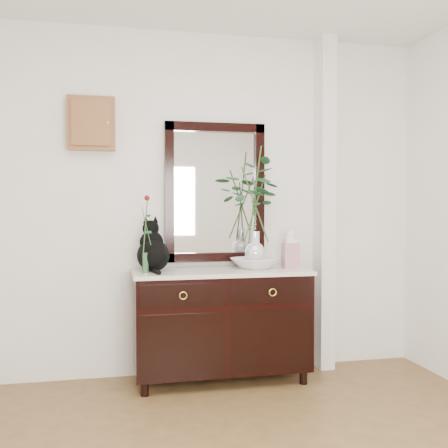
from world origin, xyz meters
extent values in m
cube|color=white|center=(0.00, 1.98, 1.35)|extent=(3.60, 0.04, 2.70)
cube|color=white|center=(1.00, 1.90, 1.35)|extent=(0.12, 0.20, 2.70)
cube|color=black|center=(0.10, 1.73, 0.46)|extent=(1.30, 0.50, 0.82)
cube|color=white|center=(0.10, 1.73, 0.83)|extent=(1.33, 0.52, 0.03)
cube|color=black|center=(0.10, 1.97, 1.44)|extent=(0.80, 0.06, 1.10)
cube|color=white|center=(0.10, 1.98, 1.44)|extent=(0.66, 0.01, 0.96)
cube|color=brown|center=(-0.85, 1.94, 1.95)|extent=(0.35, 0.10, 0.40)
imported|color=white|center=(0.37, 1.76, 0.89)|extent=(0.44, 0.44, 0.08)
camera|label=1|loc=(-0.71, -2.12, 1.33)|focal=42.00mm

